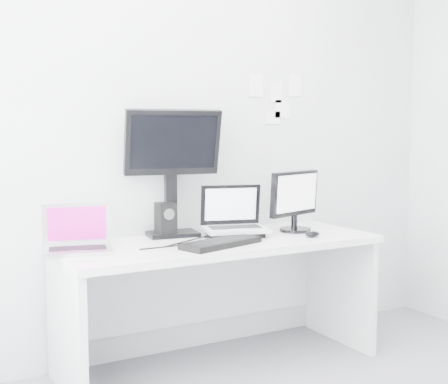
{
  "coord_description": "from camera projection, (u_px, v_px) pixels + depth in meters",
  "views": [
    {
      "loc": [
        -1.62,
        -1.75,
        1.35
      ],
      "look_at": [
        0.02,
        1.23,
        1.0
      ],
      "focal_mm": 49.49,
      "sensor_mm": 36.0,
      "label": 1
    }
  ],
  "objects": [
    {
      "name": "back_wall",
      "position": [
        191.0,
        129.0,
        3.69
      ],
      "size": [
        3.6,
        0.0,
        3.6
      ],
      "primitive_type": "plane",
      "rotation": [
        1.57,
        0.0,
        0.0
      ],
      "color": "silver",
      "rests_on": "ground"
    },
    {
      "name": "desk",
      "position": [
        219.0,
        303.0,
        3.49
      ],
      "size": [
        1.8,
        0.7,
        0.73
      ],
      "primitive_type": "cube",
      "color": "white",
      "rests_on": "ground"
    },
    {
      "name": "macbook",
      "position": [
        77.0,
        228.0,
        3.07
      ],
      "size": [
        0.39,
        0.33,
        0.26
      ],
      "primitive_type": "cube",
      "rotation": [
        0.0,
        0.0,
        -0.25
      ],
      "color": "#B8B8BD",
      "rests_on": "desk"
    },
    {
      "name": "speaker",
      "position": [
        166.0,
        220.0,
        3.52
      ],
      "size": [
        0.12,
        0.12,
        0.2
      ],
      "primitive_type": "cube",
      "rotation": [
        0.0,
        0.0,
        0.23
      ],
      "color": "black",
      "rests_on": "desk"
    },
    {
      "name": "dell_laptop",
      "position": [
        236.0,
        211.0,
        3.55
      ],
      "size": [
        0.42,
        0.36,
        0.3
      ],
      "primitive_type": "cube",
      "rotation": [
        0.0,
        0.0,
        -0.25
      ],
      "color": "silver",
      "rests_on": "desk"
    },
    {
      "name": "rear_monitor",
      "position": [
        172.0,
        171.0,
        3.54
      ],
      "size": [
        0.57,
        0.28,
        0.75
      ],
      "primitive_type": "cube",
      "rotation": [
        0.0,
        0.0,
        -0.15
      ],
      "color": "black",
      "rests_on": "desk"
    },
    {
      "name": "samsung_monitor",
      "position": [
        296.0,
        200.0,
        3.72
      ],
      "size": [
        0.45,
        0.31,
        0.38
      ],
      "primitive_type": "cube",
      "rotation": [
        0.0,
        0.0,
        0.31
      ],
      "color": "black",
      "rests_on": "desk"
    },
    {
      "name": "keyboard",
      "position": [
        221.0,
        243.0,
        3.27
      ],
      "size": [
        0.5,
        0.3,
        0.03
      ],
      "primitive_type": "cube",
      "rotation": [
        0.0,
        0.0,
        0.3
      ],
      "color": "black",
      "rests_on": "desk"
    },
    {
      "name": "mouse",
      "position": [
        312.0,
        234.0,
        3.54
      ],
      "size": [
        0.11,
        0.09,
        0.03
      ],
      "primitive_type": "ellipsoid",
      "rotation": [
        0.0,
        0.0,
        0.21
      ],
      "color": "black",
      "rests_on": "desk"
    },
    {
      "name": "wall_note_0",
      "position": [
        256.0,
        85.0,
        3.88
      ],
      "size": [
        0.1,
        0.0,
        0.14
      ],
      "primitive_type": "cube",
      "color": "white",
      "rests_on": "back_wall"
    },
    {
      "name": "wall_note_1",
      "position": [
        276.0,
        93.0,
        3.95
      ],
      "size": [
        0.09,
        0.0,
        0.13
      ],
      "primitive_type": "cube",
      "color": "white",
      "rests_on": "back_wall"
    },
    {
      "name": "wall_note_2",
      "position": [
        295.0,
        85.0,
        4.02
      ],
      "size": [
        0.1,
        0.0,
        0.14
      ],
      "primitive_type": "cube",
      "color": "white",
      "rests_on": "back_wall"
    },
    {
      "name": "wall_note_3",
      "position": [
        273.0,
        118.0,
        3.96
      ],
      "size": [
        0.11,
        0.0,
        0.08
      ],
      "primitive_type": "cube",
      "color": "white",
      "rests_on": "back_wall"
    },
    {
      "name": "wall_note_4",
      "position": [
        282.0,
        109.0,
        3.99
      ],
      "size": [
        0.12,
        0.0,
        0.12
      ],
      "primitive_type": "cube",
      "color": "white",
      "rests_on": "back_wall"
    }
  ]
}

